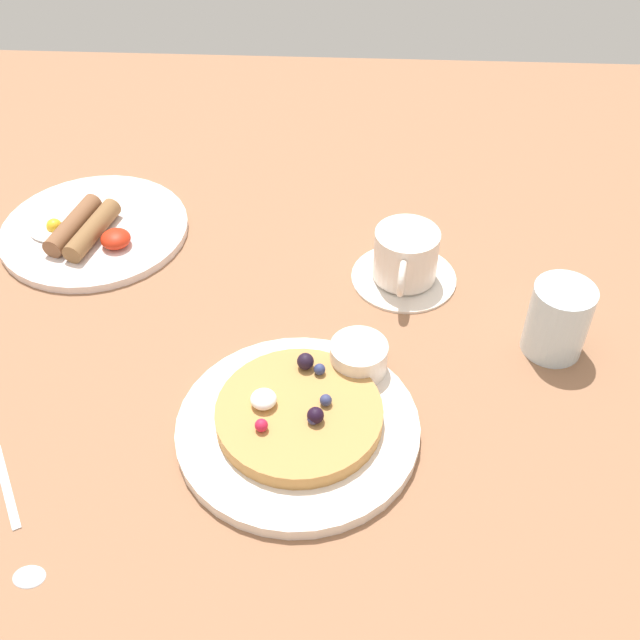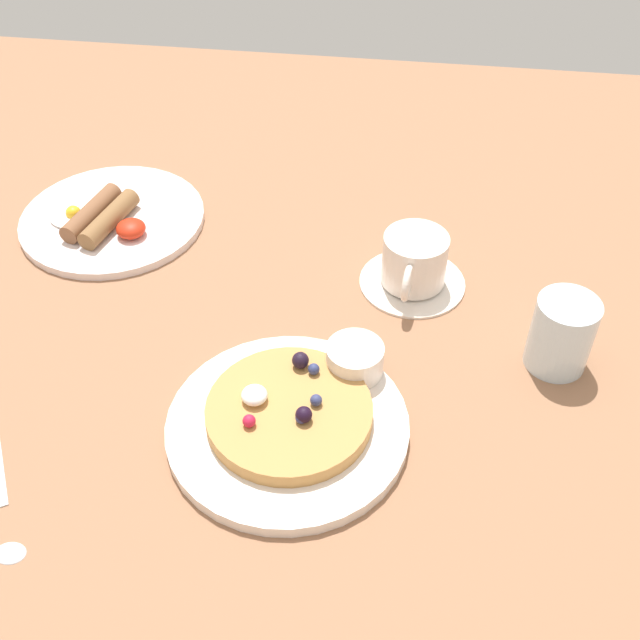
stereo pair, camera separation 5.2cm
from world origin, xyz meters
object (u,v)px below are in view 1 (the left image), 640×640
(coffee_saucer, at_px, (404,277))
(teaspoon, at_px, (19,538))
(syrup_ramekin, at_px, (359,357))
(water_glass, at_px, (557,317))
(pancake_plate, at_px, (298,428))
(coffee_cup, at_px, (406,254))
(breakfast_plate, at_px, (95,230))

(coffee_saucer, height_order, teaspoon, same)
(syrup_ramekin, bearing_deg, water_glass, 15.70)
(coffee_saucer, relative_size, water_glass, 1.50)
(pancake_plate, xyz_separation_m, coffee_cup, (0.11, 0.24, 0.03))
(teaspoon, bearing_deg, water_glass, 27.86)
(coffee_cup, distance_m, water_glass, 0.19)
(pancake_plate, relative_size, teaspoon, 1.65)
(pancake_plate, distance_m, syrup_ramekin, 0.10)
(syrup_ramekin, distance_m, water_glass, 0.22)
(coffee_saucer, relative_size, teaspoon, 0.87)
(coffee_saucer, bearing_deg, teaspoon, -133.04)
(pancake_plate, relative_size, coffee_saucer, 1.90)
(pancake_plate, height_order, breakfast_plate, pancake_plate)
(breakfast_plate, height_order, coffee_cup, coffee_cup)
(coffee_saucer, height_order, coffee_cup, coffee_cup)
(coffee_cup, bearing_deg, teaspoon, -133.16)
(coffee_saucer, bearing_deg, coffee_cup, -97.38)
(pancake_plate, relative_size, syrup_ramekin, 4.01)
(pancake_plate, bearing_deg, coffee_saucer, 65.32)
(pancake_plate, bearing_deg, water_glass, 26.89)
(syrup_ramekin, bearing_deg, coffee_saucer, 72.12)
(coffee_cup, xyz_separation_m, teaspoon, (-0.35, -0.37, -0.04))
(pancake_plate, height_order, teaspoon, pancake_plate)
(water_glass, bearing_deg, syrup_ramekin, -164.30)
(syrup_ramekin, relative_size, breakfast_plate, 0.25)
(syrup_ramekin, relative_size, water_glass, 0.71)
(coffee_saucer, bearing_deg, syrup_ramekin, -107.88)
(coffee_saucer, bearing_deg, pancake_plate, -114.68)
(coffee_cup, relative_size, water_glass, 1.27)
(teaspoon, bearing_deg, coffee_saucer, 46.96)
(syrup_ramekin, xyz_separation_m, teaspoon, (-0.29, -0.21, -0.03))
(pancake_plate, xyz_separation_m, teaspoon, (-0.24, -0.13, -0.00))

